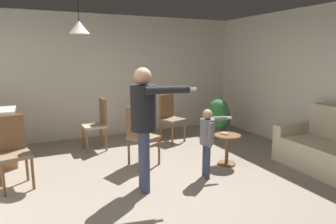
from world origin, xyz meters
TOP-DOWN VIEW (x-y plane):
  - ground at (0.00, 0.00)m, footprint 7.68×7.68m
  - wall_back at (0.00, 3.20)m, footprint 6.40×0.10m
  - wall_right at (3.20, 0.00)m, footprint 0.10×6.40m
  - side_table_by_couch at (1.36, 0.46)m, footprint 0.44×0.44m
  - person_adult at (-0.22, 0.13)m, footprint 0.79×0.57m
  - person_child at (0.77, 0.14)m, footprint 0.57×0.30m
  - dining_chair_by_counter at (-1.85, 1.00)m, footprint 0.50×0.50m
  - dining_chair_near_wall at (0.02, 1.00)m, footprint 0.55×0.55m
  - dining_chair_centre_back at (1.10, 2.13)m, footprint 0.53×0.53m
  - dining_chair_spare at (-0.44, 2.20)m, footprint 0.44×0.44m
  - potted_plant_corner at (2.20, 1.95)m, footprint 0.56×0.56m
  - spare_remote_on_table at (1.32, 0.48)m, footprint 0.09×0.13m
  - ceiling_light_pendant at (-0.80, 1.42)m, footprint 0.32×0.32m

SIDE VIEW (x-z plane):
  - ground at x=0.00m, z-range 0.00..0.00m
  - side_table_by_couch at x=1.36m, z-range 0.07..0.59m
  - potted_plant_corner at x=2.20m, z-range 0.04..0.91m
  - spare_remote_on_table at x=1.32m, z-range 0.52..0.56m
  - dining_chair_by_counter at x=-1.85m, z-range 0.05..1.05m
  - dining_chair_near_wall at x=0.02m, z-range 0.05..1.05m
  - dining_chair_centre_back at x=1.10m, z-range 0.05..1.05m
  - dining_chair_spare at x=-0.44m, z-range 0.05..1.05m
  - person_child at x=0.77m, z-range 0.13..1.18m
  - person_adult at x=-0.22m, z-range 0.20..1.87m
  - wall_back at x=0.00m, z-range 0.00..2.70m
  - wall_right at x=3.20m, z-range 0.00..2.70m
  - ceiling_light_pendant at x=-0.80m, z-range 1.98..2.53m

